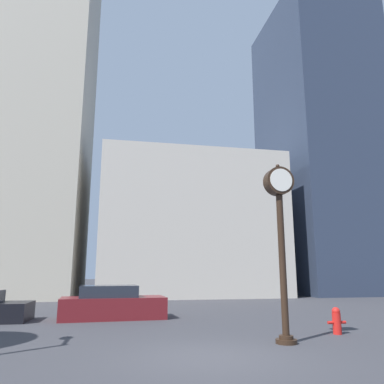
# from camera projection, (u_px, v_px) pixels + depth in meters

# --- Properties ---
(ground_plane) EXTENTS (200.00, 200.00, 0.00)m
(ground_plane) POSITION_uv_depth(u_px,v_px,m) (209.00, 357.00, 8.72)
(ground_plane) COLOR #38383D
(building_tall_tower) EXTENTS (13.85, 12.00, 38.85)m
(building_tall_tower) POSITION_uv_depth(u_px,v_px,m) (12.00, 73.00, 33.50)
(building_tall_tower) COLOR #BCB29E
(building_tall_tower) RESTS_ON ground_plane
(building_storefront_row) EXTENTS (14.88, 12.00, 11.61)m
(building_storefront_row) POSITION_uv_depth(u_px,v_px,m) (186.00, 228.00, 33.68)
(building_storefront_row) COLOR beige
(building_storefront_row) RESTS_ON ground_plane
(building_glass_modern) EXTENTS (8.80, 12.00, 29.15)m
(building_glass_modern) POSITION_uv_depth(u_px,v_px,m) (317.00, 145.00, 38.09)
(building_glass_modern) COLOR #2D384C
(building_glass_modern) RESTS_ON ground_plane
(street_clock) EXTENTS (0.85, 0.59, 5.18)m
(street_clock) POSITION_uv_depth(u_px,v_px,m) (280.00, 223.00, 11.07)
(street_clock) COLOR black
(street_clock) RESTS_ON ground_plane
(car_maroon) EXTENTS (4.47, 2.17, 1.38)m
(car_maroon) POSITION_uv_depth(u_px,v_px,m) (112.00, 304.00, 15.98)
(car_maroon) COLOR maroon
(car_maroon) RESTS_ON ground_plane
(fire_hydrant_near) EXTENTS (0.62, 0.27, 0.83)m
(fire_hydrant_near) POSITION_uv_depth(u_px,v_px,m) (337.00, 320.00, 12.01)
(fire_hydrant_near) COLOR red
(fire_hydrant_near) RESTS_ON ground_plane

